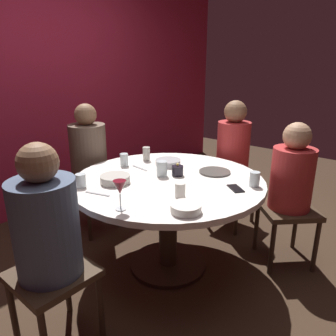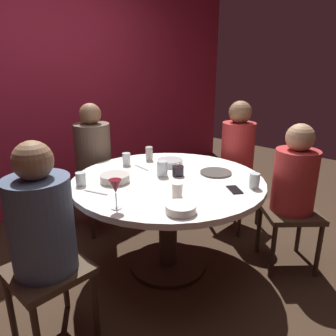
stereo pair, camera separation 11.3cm
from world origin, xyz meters
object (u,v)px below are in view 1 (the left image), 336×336
at_px(seated_diner_left, 46,229).
at_px(cell_phone, 235,188).
at_px(seated_diner_front_right, 292,179).
at_px(cup_by_right_diner, 146,154).
at_px(cup_by_left_diner, 81,181).
at_px(bowl_small_white, 115,179).
at_px(seated_diner_right, 233,151).
at_px(cup_near_candle, 180,190).
at_px(cup_beside_wine, 162,169).
at_px(dinner_plate, 215,172).
at_px(wine_glass, 120,189).
at_px(bowl_salad_center, 186,208).
at_px(seated_diner_back, 89,155).
at_px(dining_table, 168,197).
at_px(cup_center_front, 255,179).
at_px(bowl_serving_large, 168,162).
at_px(candle_holder, 178,171).
at_px(cup_far_edge, 124,160).

distance_m(seated_diner_left, cell_phone, 1.20).
xyz_separation_m(seated_diner_front_right, cup_by_right_diner, (-0.44, 1.10, 0.09)).
bearing_deg(cup_by_left_diner, bowl_small_white, -29.70).
relative_size(seated_diner_right, bowl_small_white, 5.85).
bearing_deg(cup_near_candle, cup_beside_wine, 57.43).
relative_size(dinner_plate, cup_by_right_diner, 2.02).
xyz_separation_m(cup_by_left_diner, cup_by_right_diner, (0.73, 0.10, 0.01)).
distance_m(wine_glass, cup_by_left_diner, 0.48).
relative_size(bowl_salad_center, bowl_small_white, 0.85).
relative_size(seated_diner_back, bowl_small_white, 5.77).
xyz_separation_m(dining_table, cup_center_front, (0.26, -0.55, 0.19)).
relative_size(seated_diner_left, seated_diner_right, 0.97).
bearing_deg(cup_near_candle, seated_diner_back, 80.27).
relative_size(cup_center_front, cup_beside_wine, 0.89).
bearing_deg(bowl_serving_large, seated_diner_back, 107.94).
distance_m(candle_holder, wine_glass, 0.68).
relative_size(seated_diner_front_right, cup_beside_wine, 9.92).
relative_size(bowl_small_white, cup_far_edge, 2.04).
xyz_separation_m(dinner_plate, bowl_salad_center, (-0.68, -0.24, 0.02)).
bearing_deg(cell_phone, cup_beside_wine, -40.44).
bearing_deg(wine_glass, dinner_plate, -3.76).
height_order(bowl_salad_center, cup_beside_wine, cup_beside_wine).
relative_size(bowl_serving_large, cup_by_right_diner, 1.75).
distance_m(cell_phone, cup_beside_wine, 0.56).
relative_size(wine_glass, bowl_salad_center, 1.00).
relative_size(seated_diner_front_right, wine_glass, 6.43).
bearing_deg(cup_by_right_diner, seated_diner_left, -159.86).
xyz_separation_m(seated_diner_left, cup_by_right_diner, (1.18, 0.43, 0.06)).
relative_size(cell_phone, bowl_serving_large, 0.68).
distance_m(dining_table, cup_by_right_diner, 0.53).
distance_m(bowl_serving_large, cup_beside_wine, 0.27).
bearing_deg(seated_diner_left, candle_holder, -0.59).
xyz_separation_m(wine_glass, cup_center_front, (0.83, -0.42, -0.08)).
height_order(cup_by_left_diner, cup_far_edge, cup_far_edge).
relative_size(seated_diner_back, wine_glass, 6.82).
xyz_separation_m(candle_holder, cup_near_candle, (-0.31, -0.27, 0.01)).
xyz_separation_m(seated_diner_right, dinner_plate, (-0.61, -0.19, -0.01)).
xyz_separation_m(seated_diner_right, cup_beside_wine, (-0.93, 0.07, 0.04)).
bearing_deg(seated_diner_right, cup_near_candle, 13.54).
relative_size(seated_diner_left, bowl_salad_center, 6.72).
bearing_deg(seated_diner_back, seated_diner_right, 44.79).
bearing_deg(bowl_serving_large, seated_diner_right, -16.23).
bearing_deg(cup_near_candle, bowl_serving_large, 46.85).
height_order(dining_table, bowl_salad_center, bowl_salad_center).
distance_m(seated_diner_back, dinner_plate, 1.18).
bearing_deg(seated_diner_left, seated_diner_front_right, -22.19).
bearing_deg(cup_beside_wine, cup_by_right_diner, 59.73).
xyz_separation_m(bowl_serving_large, cup_center_front, (0.02, -0.75, 0.03)).
bearing_deg(cup_beside_wine, seated_diner_right, -4.31).
distance_m(bowl_salad_center, cup_by_left_diner, 0.79).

